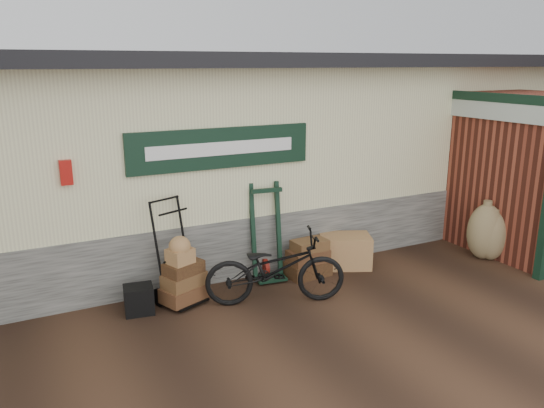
# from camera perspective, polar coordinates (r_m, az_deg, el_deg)

# --- Properties ---
(ground) EXTENTS (80.00, 80.00, 0.00)m
(ground) POSITION_cam_1_polar(r_m,az_deg,el_deg) (7.08, 0.22, -10.71)
(ground) COLOR black
(ground) RESTS_ON ground
(station_building) EXTENTS (14.40, 4.10, 3.20)m
(station_building) POSITION_cam_1_polar(r_m,az_deg,el_deg) (9.02, -7.77, 5.56)
(station_building) COLOR #4C4C47
(station_building) RESTS_ON ground
(brick_outbuilding) EXTENTS (1.71, 4.51, 2.62)m
(brick_outbuilding) POSITION_cam_1_polar(r_m,az_deg,el_deg) (10.40, 20.77, 4.22)
(brick_outbuilding) COLOR maroon
(brick_outbuilding) RESTS_ON ground
(porter_trolley) EXTENTS (0.85, 0.75, 1.41)m
(porter_trolley) POSITION_cam_1_polar(r_m,az_deg,el_deg) (7.02, -10.39, -4.99)
(porter_trolley) COLOR black
(porter_trolley) RESTS_ON ground
(green_barrow) EXTENTS (0.56, 0.49, 1.41)m
(green_barrow) POSITION_cam_1_polar(r_m,az_deg,el_deg) (7.66, -0.55, -3.02)
(green_barrow) COLOR black
(green_barrow) RESTS_ON ground
(suitcase_stack) EXTENTS (0.65, 0.43, 0.56)m
(suitcase_stack) POSITION_cam_1_polar(r_m,az_deg,el_deg) (7.88, 3.89, -5.79)
(suitcase_stack) COLOR #341B10
(suitcase_stack) RESTS_ON ground
(wicker_hamper) EXTENTS (0.91, 0.78, 0.50)m
(wicker_hamper) POSITION_cam_1_polar(r_m,az_deg,el_deg) (8.30, 7.83, -5.02)
(wicker_hamper) COLOR #9A623D
(wicker_hamper) RESTS_ON ground
(black_trunk) EXTENTS (0.40, 0.36, 0.36)m
(black_trunk) POSITION_cam_1_polar(r_m,az_deg,el_deg) (6.99, -14.13, -9.93)
(black_trunk) COLOR black
(black_trunk) RESTS_ON ground
(bicycle) EXTENTS (1.21, 1.94, 1.07)m
(bicycle) POSITION_cam_1_polar(r_m,az_deg,el_deg) (6.92, 0.37, -6.53)
(bicycle) COLOR black
(bicycle) RESTS_ON ground
(burlap_sack_left) EXTENTS (0.71, 0.66, 0.91)m
(burlap_sack_left) POSITION_cam_1_polar(r_m,az_deg,el_deg) (9.14, 21.92, -2.77)
(burlap_sack_left) COLOR olive
(burlap_sack_left) RESTS_ON ground
(burlap_sack_right) EXTENTS (0.60, 0.55, 0.79)m
(burlap_sack_right) POSITION_cam_1_polar(r_m,az_deg,el_deg) (9.15, 22.63, -3.22)
(burlap_sack_right) COLOR olive
(burlap_sack_right) RESTS_ON ground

